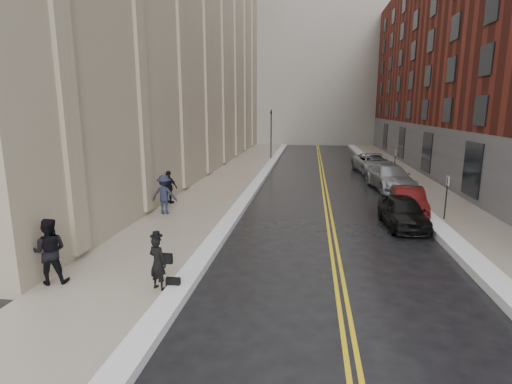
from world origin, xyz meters
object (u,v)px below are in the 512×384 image
(car_maroon, at_px, (408,201))
(pedestrian_c, at_px, (169,187))
(pedestrian_main, at_px, (158,263))
(car_black, at_px, (403,212))
(pedestrian_b, at_px, (164,195))
(car_silver_near, at_px, (390,177))
(pedestrian_a, at_px, (49,251))
(car_silver_far, at_px, (374,163))

(car_maroon, relative_size, pedestrian_c, 2.27)
(pedestrian_main, xyz_separation_m, pedestrian_c, (-3.40, 10.37, 0.11))
(car_black, bearing_deg, pedestrian_c, 166.07)
(pedestrian_b, xyz_separation_m, pedestrian_c, (-0.55, 2.18, -0.06))
(car_silver_near, xyz_separation_m, pedestrian_main, (-9.60, -16.89, 0.15))
(pedestrian_a, xyz_separation_m, pedestrian_c, (-0.05, 10.40, -0.09))
(car_silver_far, distance_m, pedestrian_c, 18.80)
(pedestrian_b, bearing_deg, car_silver_far, -128.77)
(car_maroon, xyz_separation_m, pedestrian_b, (-12.17, -2.16, 0.44))
(pedestrian_a, relative_size, pedestrian_b, 1.03)
(car_maroon, distance_m, car_silver_far, 13.59)
(car_silver_near, distance_m, pedestrian_a, 21.31)
(car_maroon, distance_m, pedestrian_main, 13.93)
(car_black, height_order, pedestrian_a, pedestrian_a)
(car_maroon, height_order, car_silver_far, car_silver_far)
(pedestrian_a, bearing_deg, car_black, -165.56)
(car_silver_far, relative_size, pedestrian_a, 2.88)
(car_maroon, bearing_deg, pedestrian_main, -127.22)
(pedestrian_a, bearing_deg, car_silver_far, -137.94)
(car_maroon, bearing_deg, pedestrian_c, -175.32)
(car_maroon, relative_size, pedestrian_b, 2.12)
(car_silver_near, bearing_deg, car_black, -104.04)
(car_maroon, bearing_deg, pedestrian_a, -135.89)
(pedestrian_main, height_order, pedestrian_b, pedestrian_b)
(car_maroon, xyz_separation_m, car_silver_far, (0.28, 13.59, 0.12))
(car_silver_near, distance_m, car_silver_far, 7.05)
(car_maroon, height_order, pedestrian_a, pedestrian_a)
(pedestrian_a, distance_m, pedestrian_c, 10.40)
(pedestrian_a, bearing_deg, pedestrian_c, -109.29)
(car_silver_near, distance_m, pedestrian_b, 15.19)
(car_silver_near, bearing_deg, pedestrian_main, -126.88)
(car_silver_far, xyz_separation_m, pedestrian_main, (-9.60, -23.95, 0.15))
(car_silver_near, xyz_separation_m, pedestrian_b, (-12.45, -8.70, 0.32))
(pedestrian_b, bearing_deg, pedestrian_c, -76.31)
(car_black, height_order, pedestrian_main, pedestrian_main)
(pedestrian_b, bearing_deg, pedestrian_a, 86.08)
(pedestrian_a, distance_m, pedestrian_b, 8.24)
(car_silver_far, relative_size, pedestrian_c, 3.17)
(car_black, distance_m, pedestrian_c, 12.18)
(car_maroon, height_order, pedestrian_c, pedestrian_c)
(car_maroon, xyz_separation_m, pedestrian_c, (-12.72, 0.02, 0.38))
(car_maroon, bearing_deg, car_silver_far, 93.56)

